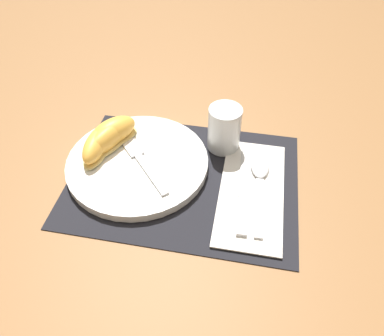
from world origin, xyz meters
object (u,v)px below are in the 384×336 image
(knife, at_px, (244,190))
(citrus_wedge_0, at_px, (114,132))
(citrus_wedge_1, at_px, (109,139))
(juice_glass, at_px, (224,131))
(spoon, at_px, (260,176))
(fork, at_px, (140,158))
(citrus_wedge_2, at_px, (96,146))
(plate, at_px, (138,163))

(knife, height_order, citrus_wedge_0, citrus_wedge_0)
(citrus_wedge_0, bearing_deg, citrus_wedge_1, -100.47)
(knife, height_order, citrus_wedge_1, citrus_wedge_1)
(juice_glass, distance_m, spoon, 0.11)
(juice_glass, relative_size, fork, 0.60)
(fork, bearing_deg, spoon, 1.32)
(fork, xyz_separation_m, citrus_wedge_2, (-0.08, 0.00, 0.02))
(citrus_wedge_0, relative_size, citrus_wedge_1, 0.88)
(knife, relative_size, citrus_wedge_2, 2.00)
(juice_glass, xyz_separation_m, citrus_wedge_0, (-0.21, -0.04, -0.00))
(citrus_wedge_2, bearing_deg, juice_glass, 19.20)
(spoon, relative_size, citrus_wedge_1, 1.56)
(juice_glass, bearing_deg, citrus_wedge_0, -169.49)
(fork, height_order, citrus_wedge_2, citrus_wedge_2)
(fork, bearing_deg, citrus_wedge_1, 160.27)
(plate, distance_m, spoon, 0.23)
(spoon, height_order, fork, fork)
(juice_glass, bearing_deg, plate, -150.59)
(citrus_wedge_2, bearing_deg, spoon, 0.68)
(spoon, distance_m, citrus_wedge_1, 0.29)
(juice_glass, bearing_deg, citrus_wedge_1, -164.83)
(plate, height_order, citrus_wedge_2, citrus_wedge_2)
(plate, height_order, juice_glass, juice_glass)
(knife, xyz_separation_m, fork, (-0.20, 0.03, 0.01))
(citrus_wedge_0, bearing_deg, juice_glass, 10.51)
(spoon, bearing_deg, citrus_wedge_1, 176.33)
(spoon, xyz_separation_m, citrus_wedge_1, (-0.29, 0.02, 0.03))
(fork, bearing_deg, citrus_wedge_2, 178.95)
(fork, bearing_deg, juice_glass, 29.04)
(knife, xyz_separation_m, citrus_wedge_0, (-0.26, 0.08, 0.03))
(juice_glass, relative_size, citrus_wedge_1, 0.73)
(fork, xyz_separation_m, citrus_wedge_1, (-0.07, 0.02, 0.02))
(fork, relative_size, citrus_wedge_0, 1.36)
(knife, relative_size, spoon, 1.06)
(plate, distance_m, citrus_wedge_0, 0.08)
(fork, height_order, citrus_wedge_0, citrus_wedge_0)
(spoon, xyz_separation_m, citrus_wedge_0, (-0.29, 0.04, 0.03))
(juice_glass, height_order, knife, juice_glass)
(citrus_wedge_0, bearing_deg, spoon, -7.45)
(spoon, distance_m, citrus_wedge_2, 0.31)
(juice_glass, height_order, fork, juice_glass)
(knife, xyz_separation_m, citrus_wedge_1, (-0.27, 0.06, 0.03))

